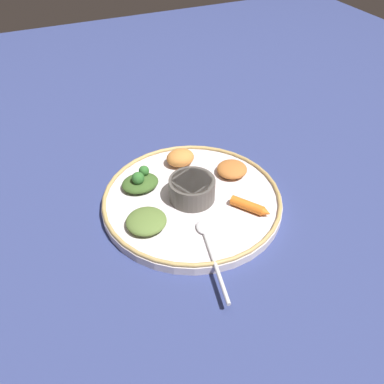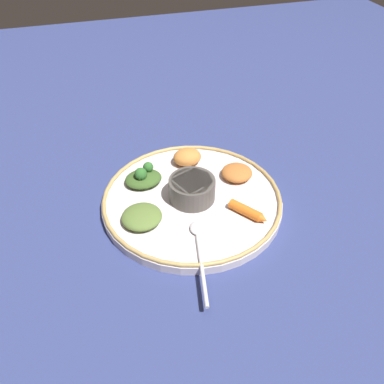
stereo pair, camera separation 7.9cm
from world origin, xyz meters
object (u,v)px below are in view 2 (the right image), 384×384
Objects in this scene: spoon at (199,247)px; carrot_near_spoon at (248,212)px; center_bowl at (192,188)px; greens_pile at (143,177)px.

spoon is 0.13m from carrot_near_spoon.
center_bowl is at bearing 168.74° from spoon.
center_bowl is 0.14m from spoon.
spoon is at bearing -11.26° from center_bowl.
center_bowl is at bearing 48.66° from greens_pile.
greens_pile is 1.01× the size of carrot_near_spoon.
center_bowl is 1.18× the size of greens_pile.
center_bowl reaches higher than carrot_near_spoon.
carrot_near_spoon is (-0.05, 0.11, 0.01)m from spoon.
center_bowl is 1.20× the size of carrot_near_spoon.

